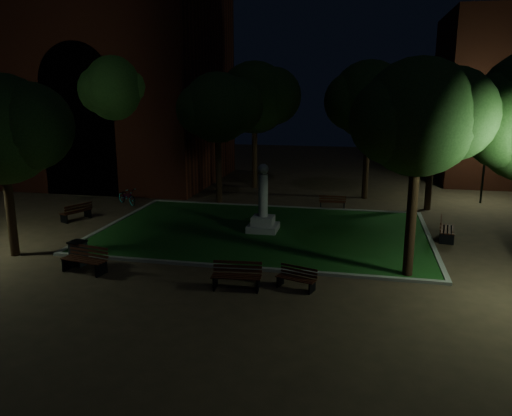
{
  "coord_description": "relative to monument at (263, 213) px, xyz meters",
  "views": [
    {
      "loc": [
        4.43,
        -20.38,
        6.6
      ],
      "look_at": [
        -0.13,
        1.0,
        1.41
      ],
      "focal_mm": 35.0,
      "sensor_mm": 36.0,
      "label": 1
    }
  ],
  "objects": [
    {
      "name": "trash_bin",
      "position": [
        -6.06,
        -5.97,
        -0.47
      ],
      "size": [
        0.66,
        0.66,
        0.97
      ],
      "color": "black",
      "rests_on": "ground"
    },
    {
      "name": "tree_ne",
      "position": [
        8.27,
        6.44,
        3.67
      ],
      "size": [
        4.48,
        3.66,
        6.46
      ],
      "color": "black",
      "rests_on": "ground"
    },
    {
      "name": "bench_near_left",
      "position": [
        0.48,
        -6.97,
        -0.52
      ],
      "size": [
        1.72,
        0.73,
        0.92
      ],
      "rotation": [
        0.0,
        0.0,
        0.09
      ],
      "color": "black",
      "rests_on": "ground"
    },
    {
      "name": "ground",
      "position": [
        0.0,
        -2.0,
        -0.96
      ],
      "size": [
        80.0,
        80.0,
        0.0
      ],
      "primitive_type": "plane",
      "color": "#402F1F"
    },
    {
      "name": "bench_near_right",
      "position": [
        2.47,
        -6.54,
        -0.6
      ],
      "size": [
        1.45,
        0.89,
        0.75
      ],
      "rotation": [
        0.0,
        0.0,
        -0.32
      ],
      "color": "black",
      "rests_on": "ground"
    },
    {
      "name": "tree_north_er",
      "position": [
        4.81,
        8.83,
        5.07
      ],
      "size": [
        5.71,
        4.66,
        8.37
      ],
      "color": "black",
      "rests_on": "ground"
    },
    {
      "name": "tree_west",
      "position": [
        -9.19,
        -5.43,
        4.15
      ],
      "size": [
        5.28,
        4.31,
        7.27
      ],
      "color": "black",
      "rests_on": "ground"
    },
    {
      "name": "tree_far_north",
      "position": [
        -2.66,
        10.9,
        5.14
      ],
      "size": [
        5.85,
        4.77,
        8.49
      ],
      "color": "black",
      "rests_on": "ground"
    },
    {
      "name": "bicycle",
      "position": [
        -9.0,
        4.12,
        -0.46
      ],
      "size": [
        1.93,
        1.61,
        0.99
      ],
      "primitive_type": "imported",
      "rotation": [
        0.0,
        0.0,
        0.97
      ],
      "color": "black",
      "rests_on": "ground"
    },
    {
      "name": "tree_north_wl",
      "position": [
        -3.62,
        5.31,
        4.65
      ],
      "size": [
        4.89,
        3.99,
        7.62
      ],
      "color": "black",
      "rests_on": "ground"
    },
    {
      "name": "tree_se",
      "position": [
        6.33,
        -4.61,
        4.73
      ],
      "size": [
        4.93,
        4.02,
        7.71
      ],
      "color": "black",
      "rests_on": "ground"
    },
    {
      "name": "bench_left_side",
      "position": [
        -9.88,
        0.17,
        -0.54
      ],
      "size": [
        1.16,
        1.72,
        0.89
      ],
      "rotation": [
        0.0,
        0.0,
        -1.97
      ],
      "color": "black",
      "rests_on": "ground"
    },
    {
      "name": "lawn_kerb",
      "position": [
        0.0,
        0.0,
        -0.9
      ],
      "size": [
        15.4,
        10.4,
        0.12
      ],
      "color": "slate",
      "rests_on": "ground"
    },
    {
      "name": "bench_west_near",
      "position": [
        -5.42,
        -6.56,
        -0.5
      ],
      "size": [
        1.84,
        0.93,
        0.96
      ],
      "rotation": [
        0.0,
        0.0,
        -0.19
      ],
      "color": "black",
      "rests_on": "ground"
    },
    {
      "name": "bench_right_side",
      "position": [
        8.29,
        0.57,
        -0.5
      ],
      "size": [
        0.89,
        1.85,
        0.98
      ],
      "rotation": [
        0.0,
        0.0,
        1.41
      ],
      "color": "black",
      "rests_on": "ground"
    },
    {
      "name": "lamppost_nw",
      "position": [
        -12.3,
        8.55,
        1.97
      ],
      "size": [
        1.18,
        0.28,
        4.15
      ],
      "color": "black",
      "rests_on": "ground"
    },
    {
      "name": "lawn",
      "position": [
        0.0,
        0.0,
        -0.92
      ],
      "size": [
        15.0,
        10.0,
        0.08
      ],
      "primitive_type": "cube",
      "color": "#164113",
      "rests_on": "ground"
    },
    {
      "name": "monument",
      "position": [
        0.0,
        0.0,
        0.0
      ],
      "size": [
        1.4,
        1.4,
        3.2
      ],
      "color": "gray",
      "rests_on": "lawn"
    },
    {
      "name": "building_main",
      "position": [
        -15.86,
        11.79,
        6.42
      ],
      "size": [
        20.0,
        12.0,
        15.0
      ],
      "color": "#41170C",
      "rests_on": "ground"
    },
    {
      "name": "lamppost_ne",
      "position": [
        11.51,
        8.9,
        2.28
      ],
      "size": [
        1.18,
        0.28,
        4.65
      ],
      "color": "black",
      "rests_on": "ground"
    },
    {
      "name": "bench_far_side",
      "position": [
        2.93,
        5.44,
        -0.57
      ],
      "size": [
        1.52,
        0.6,
        0.82
      ],
      "rotation": [
        0.0,
        0.0,
        3.19
      ],
      "color": "black",
      "rests_on": "ground"
    },
    {
      "name": "tree_nw",
      "position": [
        -10.38,
        7.54,
        5.73
      ],
      "size": [
        6.12,
        5.0,
        9.2
      ],
      "color": "black",
      "rests_on": "ground"
    }
  ]
}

